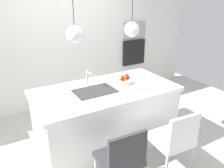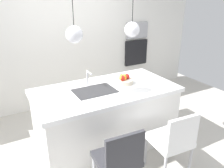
{
  "view_description": "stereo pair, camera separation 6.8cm",
  "coord_description": "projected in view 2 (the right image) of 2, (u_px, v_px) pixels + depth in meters",
  "views": [
    {
      "loc": [
        -1.38,
        -2.53,
        2.1
      ],
      "look_at": [
        0.1,
        0.0,
        0.93
      ],
      "focal_mm": 36.24,
      "sensor_mm": 36.0,
      "label": 1
    },
    {
      "loc": [
        -1.32,
        -2.57,
        2.1
      ],
      "look_at": [
        0.1,
        0.0,
        0.93
      ],
      "focal_mm": 36.24,
      "sensor_mm": 36.0,
      "label": 2
    }
  ],
  "objects": [
    {
      "name": "fruit_bowl",
      "position": [
        124.0,
        80.0,
        3.3
      ],
      "size": [
        0.27,
        0.27,
        0.14
      ],
      "color": "beige",
      "rests_on": "kitchen_island"
    },
    {
      "name": "floor",
      "position": [
        106.0,
        142.0,
        3.46
      ],
      "size": [
        6.6,
        6.6,
        0.0
      ],
      "primitive_type": "plane",
      "color": "#BCB7AD",
      "rests_on": "ground"
    },
    {
      "name": "pendant_light_right",
      "position": [
        132.0,
        29.0,
        3.03
      ],
      "size": [
        0.21,
        0.21,
        0.81
      ],
      "color": "silver"
    },
    {
      "name": "sink_basin",
      "position": [
        95.0,
        91.0,
        3.06
      ],
      "size": [
        0.56,
        0.4,
        0.02
      ],
      "primitive_type": "cube",
      "color": "#2D2D30",
      "rests_on": "kitchen_island"
    },
    {
      "name": "chair_near",
      "position": [
        119.0,
        159.0,
        2.35
      ],
      "size": [
        0.46,
        0.44,
        0.87
      ],
      "color": "#333338",
      "rests_on": "ground"
    },
    {
      "name": "kitchen_island",
      "position": [
        106.0,
        116.0,
        3.29
      ],
      "size": [
        1.98,
        1.01,
        0.88
      ],
      "color": "white",
      "rests_on": "ground"
    },
    {
      "name": "microwave",
      "position": [
        137.0,
        30.0,
        4.95
      ],
      "size": [
        0.54,
        0.08,
        0.34
      ],
      "primitive_type": "cube",
      "color": "#9E9EA3",
      "rests_on": "back_wall"
    },
    {
      "name": "pendant_light_left",
      "position": [
        74.0,
        34.0,
        2.66
      ],
      "size": [
        0.21,
        0.21,
        0.81
      ],
      "color": "silver"
    },
    {
      "name": "back_wall",
      "position": [
        66.0,
        39.0,
        4.32
      ],
      "size": [
        6.0,
        0.1,
        2.6
      ],
      "primitive_type": "cube",
      "color": "silver",
      "rests_on": "ground"
    },
    {
      "name": "faucet",
      "position": [
        88.0,
        76.0,
        3.18
      ],
      "size": [
        0.02,
        0.17,
        0.22
      ],
      "color": "silver",
      "rests_on": "kitchen_island"
    },
    {
      "name": "chair_middle",
      "position": [
        173.0,
        140.0,
        2.68
      ],
      "size": [
        0.47,
        0.49,
        0.87
      ],
      "color": "white",
      "rests_on": "ground"
    },
    {
      "name": "oven",
      "position": [
        136.0,
        52.0,
        5.14
      ],
      "size": [
        0.56,
        0.08,
        0.56
      ],
      "primitive_type": "cube",
      "color": "black",
      "rests_on": "back_wall"
    }
  ]
}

